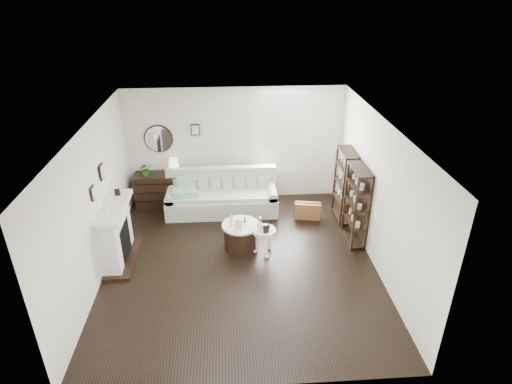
{
  "coord_description": "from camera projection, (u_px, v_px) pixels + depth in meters",
  "views": [
    {
      "loc": [
        -0.17,
        -6.63,
        4.86
      ],
      "look_at": [
        0.35,
        0.8,
        1.09
      ],
      "focal_mm": 30.0,
      "sensor_mm": 36.0,
      "label": 1
    }
  ],
  "objects": [
    {
      "name": "table_lamp",
      "position": [
        174.0,
        166.0,
        9.78
      ],
      "size": [
        0.32,
        0.32,
        0.39
      ],
      "primitive_type": null,
      "rotation": [
        0.0,
        0.0,
        -0.38
      ],
      "color": "white",
      "rests_on": "dresser"
    },
    {
      "name": "shelf_unit_near",
      "position": [
        356.0,
        205.0,
        8.47
      ],
      "size": [
        0.3,
        0.8,
        1.6
      ],
      "color": "black",
      "rests_on": "ground"
    },
    {
      "name": "flask_ped",
      "position": [
        260.0,
        223.0,
        8.1
      ],
      "size": [
        0.14,
        0.14,
        0.27
      ],
      "primitive_type": null,
      "color": "silver",
      "rests_on": "pedestal_table"
    },
    {
      "name": "eiffel_drum",
      "position": [
        245.0,
        219.0,
        8.39
      ],
      "size": [
        0.13,
        0.13,
        0.18
      ],
      "primitive_type": null,
      "rotation": [
        0.0,
        0.0,
        -0.29
      ],
      "color": "black",
      "rests_on": "drum_table"
    },
    {
      "name": "eiffel_ped",
      "position": [
        269.0,
        224.0,
        8.13
      ],
      "size": [
        0.14,
        0.14,
        0.2
      ],
      "primitive_type": null,
      "rotation": [
        0.0,
        0.0,
        0.25
      ],
      "color": "black",
      "rests_on": "pedestal_table"
    },
    {
      "name": "bottle_drum",
      "position": [
        231.0,
        221.0,
        8.23
      ],
      "size": [
        0.06,
        0.06,
        0.27
      ],
      "primitive_type": "cylinder",
      "color": "silver",
      "rests_on": "drum_table"
    },
    {
      "name": "card_frame_ped",
      "position": [
        266.0,
        229.0,
        8.0
      ],
      "size": [
        0.12,
        0.08,
        0.15
      ],
      "primitive_type": "cube",
      "rotation": [
        -0.21,
        0.0,
        0.33
      ],
      "color": "black",
      "rests_on": "pedestal_table"
    },
    {
      "name": "shelf_unit_far",
      "position": [
        345.0,
        185.0,
        9.27
      ],
      "size": [
        0.3,
        0.8,
        1.6
      ],
      "color": "black",
      "rests_on": "ground"
    },
    {
      "name": "dresser",
      "position": [
        161.0,
        189.0,
        10.02
      ],
      "size": [
        1.17,
        0.5,
        0.78
      ],
      "color": "black",
      "rests_on": "ground"
    },
    {
      "name": "drum_table",
      "position": [
        241.0,
        235.0,
        8.49
      ],
      "size": [
        0.74,
        0.74,
        0.52
      ],
      "rotation": [
        0.0,
        0.0,
        0.06
      ],
      "color": "black",
      "rests_on": "ground"
    },
    {
      "name": "pedestal_table",
      "position": [
        264.0,
        232.0,
        8.16
      ],
      "size": [
        0.45,
        0.45,
        0.55
      ],
      "rotation": [
        0.0,
        0.0,
        0.34
      ],
      "color": "silver",
      "rests_on": "ground"
    },
    {
      "name": "suitcase",
      "position": [
        308.0,
        211.0,
        9.52
      ],
      "size": [
        0.6,
        0.3,
        0.38
      ],
      "primitive_type": "cube",
      "rotation": [
        0.0,
        0.0,
        -0.19
      ],
      "color": "brown",
      "rests_on": "ground"
    },
    {
      "name": "fireplace",
      "position": [
        116.0,
        235.0,
        7.99
      ],
      "size": [
        0.5,
        1.4,
        1.84
      ],
      "color": "white",
      "rests_on": "ground"
    },
    {
      "name": "potted_plant",
      "position": [
        146.0,
        169.0,
        9.71
      ],
      "size": [
        0.34,
        0.32,
        0.31
      ],
      "primitive_type": "imported",
      "rotation": [
        0.0,
        0.0,
        0.29
      ],
      "color": "#1F5819",
      "rests_on": "dresser"
    },
    {
      "name": "sofa",
      "position": [
        222.0,
        198.0,
        9.79
      ],
      "size": [
        2.51,
        0.87,
        0.97
      ],
      "color": "#A6AF9C",
      "rests_on": "ground"
    },
    {
      "name": "room",
      "position": [
        267.0,
        135.0,
        9.84
      ],
      "size": [
        5.5,
        5.5,
        5.5
      ],
      "color": "black",
      "rests_on": "ground"
    },
    {
      "name": "quilt",
      "position": [
        185.0,
        192.0,
        9.52
      ],
      "size": [
        0.62,
        0.54,
        0.14
      ],
      "primitive_type": "cube",
      "rotation": [
        0.0,
        0.0,
        0.17
      ],
      "color": "#23835B",
      "rests_on": "sofa"
    },
    {
      "name": "card_frame_drum",
      "position": [
        238.0,
        225.0,
        8.16
      ],
      "size": [
        0.16,
        0.1,
        0.19
      ],
      "primitive_type": "cube",
      "rotation": [
        -0.21,
        0.0,
        -0.34
      ],
      "color": "silver",
      "rests_on": "drum_table"
    }
  ]
}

